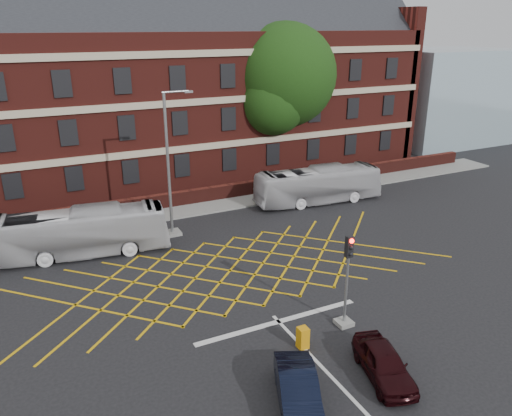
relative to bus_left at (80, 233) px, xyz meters
name	(u,v)px	position (x,y,z in m)	size (l,w,h in m)	color
ground	(246,287)	(6.86, -7.61, -1.38)	(120.00, 120.00, 0.00)	black
victorian_building	(135,84)	(7.11, 14.39, 6.46)	(51.00, 12.17, 20.40)	#571B16
boundary_wall	(170,200)	(6.86, 5.39, -0.83)	(56.00, 0.50, 1.10)	#451612
far_pavement	(174,211)	(6.86, 4.39, -1.32)	(60.00, 3.00, 0.12)	slate
glass_block	(443,96)	(40.86, 13.39, 3.62)	(14.00, 10.00, 10.00)	#99B2BF
box_junction_hatching	(230,270)	(6.86, -5.61, -1.37)	(11.50, 0.12, 0.02)	#CC990C
stop_line	(279,322)	(6.86, -11.11, -1.37)	(8.00, 0.30, 0.02)	silver
bus_left	(80,233)	(0.00, 0.00, 0.00)	(2.32, 9.90, 2.76)	#BBBBBF
bus_right	(318,185)	(17.12, 1.65, -0.04)	(2.24, 9.59, 2.67)	#B8B8BC
car_navy	(298,391)	(4.95, -15.98, -0.74)	(1.34, 3.85, 1.27)	black
car_maroon	(384,363)	(8.62, -16.10, -0.77)	(1.45, 3.60, 1.22)	black
deciduous_tree	(284,83)	(18.43, 9.40, 6.54)	(8.60, 8.60, 12.82)	black
traffic_light_near	(346,290)	(9.35, -12.58, 0.39)	(0.70, 0.70, 4.27)	slate
street_lamp	(171,188)	(5.61, 0.56, 1.69)	(2.25, 1.00, 8.92)	slate
utility_cabinet	(303,338)	(6.84, -13.20, -0.91)	(0.42, 0.42, 0.93)	orange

